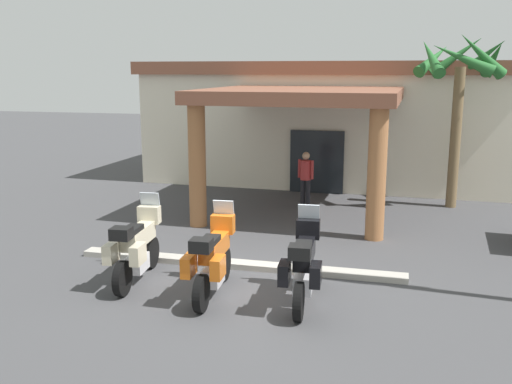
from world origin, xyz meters
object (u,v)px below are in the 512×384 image
motorcycle_black (304,265)px  palm_tree_near_portico (461,74)px  motorcycle_cream (136,247)px  motorcycle_orange (212,259)px  pedestrian (306,175)px  motel_building (331,119)px

motorcycle_black → palm_tree_near_portico: palm_tree_near_portico is taller
motorcycle_cream → motorcycle_orange: 1.70m
pedestrian → palm_tree_near_portico: (4.32, 1.06, 2.99)m
motel_building → motorcycle_black: bearing=-83.6°
motorcycle_cream → pedestrian: pedestrian is taller
motorcycle_black → pedestrian: bearing=5.2°
palm_tree_near_portico → motorcycle_black: bearing=-110.5°
motorcycle_black → pedestrian: pedestrian is taller
pedestrian → motel_building: bearing=-159.7°
motorcycle_orange → pedestrian: (0.48, 7.39, 0.26)m
motorcycle_black → pedestrian: size_ratio=1.33×
motel_building → palm_tree_near_portico: size_ratio=2.61×
motel_building → palm_tree_near_portico: (4.22, -4.03, 1.73)m
motorcycle_cream → motorcycle_orange: same height
motorcycle_orange → motorcycle_black: same height
motorcycle_black → pedestrian: (-1.18, 7.32, 0.26)m
motel_building → motorcycle_black: 12.56m
motel_building → pedestrian: motel_building is taller
motel_building → motorcycle_orange: (-0.58, -12.48, -1.52)m
motorcycle_orange → pedestrian: bearing=-6.9°
motorcycle_cream → pedestrian: size_ratio=1.33×
motorcycle_orange → palm_tree_near_portico: (4.80, 8.45, 3.25)m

